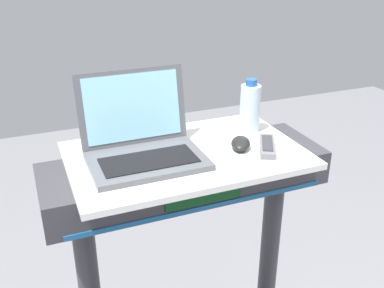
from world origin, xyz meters
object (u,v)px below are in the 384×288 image
object	(u,v)px
laptop	(142,142)
tv_remote	(267,146)
computer_mouse	(241,143)

from	to	relation	value
laptop	tv_remote	world-z (taller)	laptop
laptop	computer_mouse	xyz separation A→B (m)	(0.31, -0.05, -0.03)
computer_mouse	tv_remote	world-z (taller)	computer_mouse
tv_remote	laptop	bearing A→B (deg)	166.79
laptop	computer_mouse	size ratio (longest dim) A/B	3.39
laptop	tv_remote	xyz separation A→B (m)	(0.38, -0.09, -0.04)
computer_mouse	laptop	bearing A→B (deg)	-160.20
laptop	tv_remote	size ratio (longest dim) A/B	2.08
computer_mouse	tv_remote	xyz separation A→B (m)	(0.08, -0.04, -0.01)
laptop	computer_mouse	distance (m)	0.31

